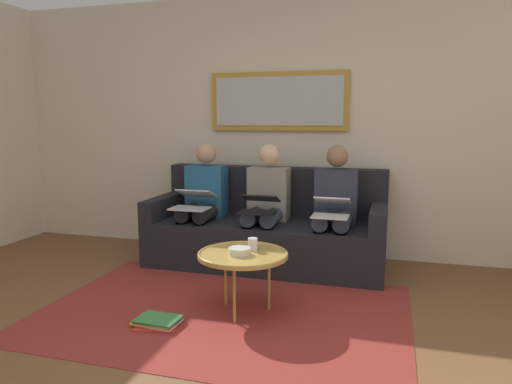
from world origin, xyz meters
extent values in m
cube|color=brown|center=(0.00, 0.00, -0.05)|extent=(6.00, 5.20, 0.10)
cube|color=beige|center=(0.00, -2.60, 1.30)|extent=(6.00, 0.12, 2.60)
cube|color=maroon|center=(0.00, -0.85, 0.00)|extent=(2.60, 1.80, 0.01)
cube|color=black|center=(0.00, -2.05, 0.21)|extent=(2.20, 0.90, 0.42)
cube|color=black|center=(0.00, -2.40, 0.66)|extent=(2.20, 0.20, 0.48)
cube|color=black|center=(-1.03, -2.05, 0.52)|extent=(0.14, 0.90, 0.20)
cube|color=black|center=(1.03, -2.05, 0.52)|extent=(0.14, 0.90, 0.20)
cube|color=#B7892D|center=(0.00, -2.51, 1.55)|extent=(1.40, 0.04, 0.58)
cube|color=#B2B7BC|center=(0.00, -2.48, 1.55)|extent=(1.30, 0.01, 0.48)
cylinder|color=tan|center=(-0.13, -0.90, 0.42)|extent=(0.64, 0.64, 0.03)
torus|color=tan|center=(-0.13, -0.90, 0.43)|extent=(0.64, 0.64, 0.02)
cylinder|color=#B28E42|center=(-0.13, -0.71, 0.20)|extent=(0.02, 0.02, 0.41)
cylinder|color=#B28E42|center=(-0.30, -1.00, 0.20)|extent=(0.02, 0.02, 0.41)
cylinder|color=#B28E42|center=(0.03, -1.00, 0.20)|extent=(0.02, 0.02, 0.41)
cylinder|color=silver|center=(-0.18, -1.00, 0.48)|extent=(0.07, 0.07, 0.09)
cylinder|color=beige|center=(-0.12, -0.86, 0.46)|extent=(0.16, 0.16, 0.05)
cube|color=#2D3342|center=(-0.64, -2.15, 0.67)|extent=(0.38, 0.22, 0.50)
sphere|color=#997051|center=(-0.64, -2.15, 1.04)|extent=(0.20, 0.20, 0.20)
cylinder|color=#384256|center=(-0.73, -1.94, 0.49)|extent=(0.14, 0.42, 0.14)
cylinder|color=#384256|center=(-0.55, -1.94, 0.49)|extent=(0.14, 0.42, 0.14)
cylinder|color=#384256|center=(-0.73, -1.73, 0.21)|extent=(0.11, 0.11, 0.42)
cylinder|color=#384256|center=(-0.55, -1.73, 0.21)|extent=(0.11, 0.11, 0.42)
cube|color=white|center=(-0.64, -1.73, 0.57)|extent=(0.31, 0.22, 0.01)
cube|color=white|center=(-0.64, -1.88, 0.68)|extent=(0.31, 0.22, 0.09)
cube|color=#A5C6EA|center=(-0.64, -1.88, 0.68)|extent=(0.27, 0.19, 0.07)
cube|color=gray|center=(0.00, -2.15, 0.67)|extent=(0.38, 0.22, 0.50)
sphere|color=beige|center=(0.00, -2.15, 1.04)|extent=(0.20, 0.20, 0.20)
cylinder|color=#384256|center=(-0.09, -1.94, 0.49)|extent=(0.14, 0.42, 0.14)
cylinder|color=#384256|center=(0.09, -1.94, 0.49)|extent=(0.14, 0.42, 0.14)
cylinder|color=#384256|center=(-0.09, -1.73, 0.21)|extent=(0.11, 0.11, 0.42)
cylinder|color=#384256|center=(0.09, -1.73, 0.21)|extent=(0.11, 0.11, 0.42)
cube|color=black|center=(0.00, -1.73, 0.57)|extent=(0.32, 0.21, 0.01)
cube|color=black|center=(0.00, -1.87, 0.67)|extent=(0.32, 0.20, 0.09)
cube|color=#A5C6EA|center=(0.00, -1.87, 0.67)|extent=(0.29, 0.17, 0.07)
cube|color=#235B84|center=(0.64, -2.15, 0.67)|extent=(0.38, 0.22, 0.50)
sphere|color=tan|center=(0.64, -2.15, 1.04)|extent=(0.20, 0.20, 0.20)
cylinder|color=#232328|center=(0.55, -1.94, 0.49)|extent=(0.14, 0.42, 0.14)
cylinder|color=#232328|center=(0.73, -1.94, 0.49)|extent=(0.14, 0.42, 0.14)
cylinder|color=#232328|center=(0.55, -1.73, 0.21)|extent=(0.11, 0.11, 0.42)
cylinder|color=#232328|center=(0.73, -1.73, 0.21)|extent=(0.11, 0.11, 0.42)
cube|color=silver|center=(0.64, -1.73, 0.57)|extent=(0.35, 0.24, 0.01)
cube|color=silver|center=(0.64, -1.89, 0.68)|extent=(0.35, 0.22, 0.10)
cube|color=#A5C6EA|center=(0.64, -1.89, 0.68)|extent=(0.31, 0.19, 0.08)
cube|color=red|center=(0.34, -0.50, 0.01)|extent=(0.31, 0.25, 0.01)
cube|color=white|center=(0.35, -0.53, 0.02)|extent=(0.29, 0.22, 0.01)
cube|color=yellow|center=(0.37, -0.53, 0.03)|extent=(0.28, 0.21, 0.01)
cube|color=#33569E|center=(0.35, -0.53, 0.04)|extent=(0.29, 0.21, 0.01)
cube|color=#3D8C4C|center=(0.34, -0.52, 0.05)|extent=(0.29, 0.21, 0.01)
camera|label=1|loc=(-1.13, 2.20, 1.38)|focal=33.37mm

